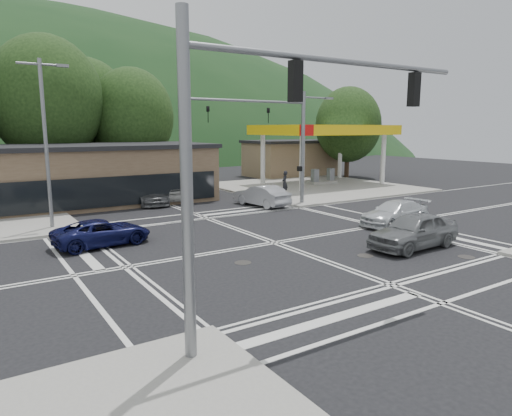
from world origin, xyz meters
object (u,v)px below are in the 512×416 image
car_blue_west (102,232)px  pedestrian (285,183)px  car_queue_b (172,190)px  car_grey_center (414,231)px  car_silver_east (395,213)px  car_northbound (148,194)px  car_queue_a (262,196)px

car_blue_west → pedestrian: bearing=-70.7°
car_queue_b → car_grey_center: bearing=110.2°
car_grey_center → pedestrian: bearing=161.7°
car_silver_east → car_northbound: 17.40m
car_grey_center → car_queue_b: car_grey_center is taller
car_blue_west → pedestrian: pedestrian is taller
car_silver_east → car_queue_b: 16.85m
pedestrian → car_silver_east: bearing=46.1°
car_silver_east → car_northbound: bearing=-151.7°
car_blue_west → car_northbound: car_northbound is taller
car_grey_center → car_queue_b: (-3.83, 19.19, -0.02)m
car_grey_center → car_queue_b: size_ratio=1.03×
car_silver_east → pedestrian: 12.48m
car_silver_east → pedestrian: (1.35, 12.40, 0.43)m
car_queue_b → car_silver_east: bearing=124.1°
car_queue_b → car_northbound: car_queue_b is taller
car_grey_center → car_queue_b: bearing=-171.0°
car_grey_center → car_silver_east: car_grey_center is taller
car_queue_b → pedestrian: size_ratio=2.46×
car_silver_east → car_northbound: (-9.29, 14.72, 0.04)m
car_queue_b → pedestrian: 8.99m
car_grey_center → car_northbound: size_ratio=0.97×
car_northbound → pedestrian: size_ratio=2.61×
car_blue_west → car_grey_center: car_grey_center is taller
car_blue_west → car_queue_b: 13.59m
car_northbound → car_silver_east: bearing=-52.9°
car_queue_a → pedestrian: 5.12m
car_grey_center → car_queue_a: bearing=175.5°
pedestrian → car_grey_center: bearing=36.3°
car_queue_a → car_queue_b: 7.23m
car_queue_b → pedestrian: bearing=170.4°
car_silver_east → car_northbound: size_ratio=0.94×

